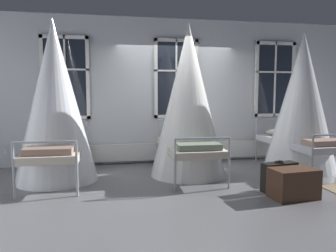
# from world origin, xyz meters

# --- Properties ---
(ground) EXTENTS (20.13, 20.13, 0.00)m
(ground) POSITION_xyz_m (0.00, 0.00, 0.00)
(ground) COLOR slate
(back_wall_with_windows) EXTENTS (9.22, 0.10, 3.08)m
(back_wall_with_windows) POSITION_xyz_m (0.00, 1.17, 1.54)
(back_wall_with_windows) COLOR silver
(back_wall_with_windows) RESTS_ON ground
(window_bank) EXTENTS (5.51, 0.10, 2.58)m
(window_bank) POSITION_xyz_m (0.00, 1.05, 0.97)
(window_bank) COLOR black
(window_bank) RESTS_ON ground
(cot_first) EXTENTS (1.38, 2.01, 2.75)m
(cot_first) POSITION_xyz_m (-2.33, -0.04, 1.33)
(cot_first) COLOR #9EA3A8
(cot_first) RESTS_ON ground
(cot_second) EXTENTS (1.38, 2.01, 2.74)m
(cot_second) POSITION_xyz_m (-0.01, -0.07, 1.33)
(cot_second) COLOR #9EA3A8
(cot_second) RESTS_ON ground
(cot_third) EXTENTS (1.38, 2.02, 2.66)m
(cot_third) POSITION_xyz_m (2.26, -0.05, 1.29)
(cot_third) COLOR #9EA3A8
(cot_third) RESTS_ON ground
(suitcase_dark) EXTENTS (0.59, 0.31, 0.47)m
(suitcase_dark) POSITION_xyz_m (1.12, -1.32, 0.22)
(suitcase_dark) COLOR black
(suitcase_dark) RESTS_ON ground
(travel_trunk) EXTENTS (0.67, 0.46, 0.43)m
(travel_trunk) POSITION_xyz_m (1.14, -1.67, 0.21)
(travel_trunk) COLOR #472D1E
(travel_trunk) RESTS_ON ground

